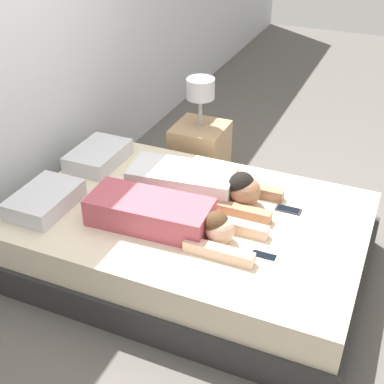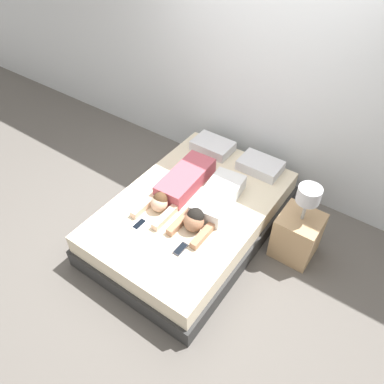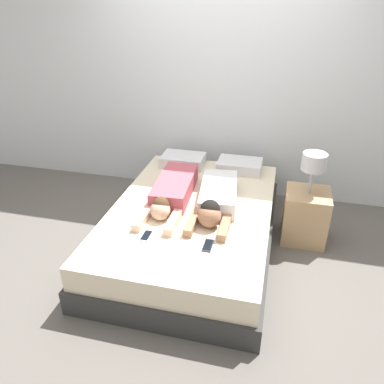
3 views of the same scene
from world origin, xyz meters
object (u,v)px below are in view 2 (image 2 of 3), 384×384
Objects in this scene: bed at (192,217)px; pillow_head_right at (260,166)px; nightstand at (298,232)px; cell_phone_right at (181,249)px; person_right at (211,204)px; pillow_head_left at (213,146)px; cell_phone_left at (139,224)px; person_left at (180,184)px.

bed is 4.67× the size of pillow_head_right.
cell_phone_right is at bearing -129.71° from nightstand.
nightstand is (0.81, 0.34, -0.21)m from person_right.
pillow_head_left reaches higher than cell_phone_left.
bed is 13.59× the size of cell_phone_right.
pillow_head_left is at bearing 122.14° from person_right.
cell_phone_right reaches higher than bed.
pillow_head_left is 0.63m from pillow_head_right.
person_right is 0.58m from cell_phone_right.
cell_phone_left is at bearing -86.99° from pillow_head_left.
pillow_head_right reaches higher than bed.
nightstand is (0.76, 0.91, -0.13)m from cell_phone_right.
person_left is at bearing -123.60° from pillow_head_right.
pillow_head_right is 2.91× the size of cell_phone_left.
person_right is 0.90m from nightstand.
pillow_head_right is 0.52× the size of nightstand.
bed is at bearing -160.07° from nightstand.
pillow_head_left and pillow_head_right have the same top height.
pillow_head_left is 0.43× the size of person_left.
person_right is (-0.10, -0.84, 0.03)m from pillow_head_right.
bed is 0.63m from cell_phone_left.
person_left is (0.10, -0.79, 0.03)m from pillow_head_left.
nightstand reaches higher than pillow_head_right.
cell_phone_right is (0.57, -1.41, -0.05)m from pillow_head_left.
person_right reaches higher than pillow_head_right.
bed is 2.43× the size of nightstand.
person_left is 1.07× the size of person_right.
cell_phone_left is (-0.45, -0.56, -0.08)m from person_right.
bed is 0.37m from person_right.
person_left reaches higher than bed.
pillow_head_left is 0.99m from person_right.
pillow_head_right is (0.63, 0.00, 0.00)m from pillow_head_left.
person_left reaches higher than pillow_head_left.
nightstand is at bearing 13.43° from person_left.
person_left is 1.28m from nightstand.
nightstand is (1.23, 0.29, -0.21)m from person_left.
cell_phone_right is at bearing -52.81° from person_left.
cell_phone_left is (-0.24, -0.54, 0.22)m from bed.
pillow_head_left is 1.44m from nightstand.
nightstand is at bearing 23.02° from person_right.
cell_phone_right is at bearing -0.87° from cell_phone_left.
cell_phone_right is 0.18× the size of nightstand.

